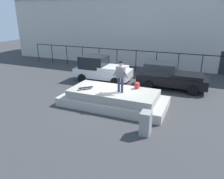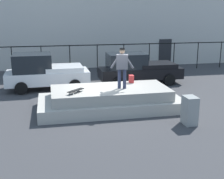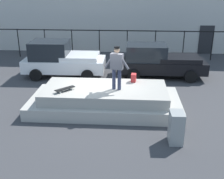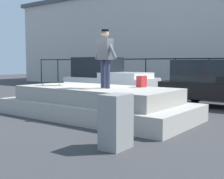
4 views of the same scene
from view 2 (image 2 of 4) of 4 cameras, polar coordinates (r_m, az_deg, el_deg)
The scene contains 10 objects.
ground_plane at distance 13.41m, azimuth -1.44°, elevation -3.22°, with size 60.00×60.00×0.00m, color #38383A.
concrete_ledge at distance 12.99m, azimuth -0.36°, elevation -1.88°, with size 6.03×2.81×0.92m.
skateboarder at distance 12.61m, azimuth 1.91°, elevation 4.59°, with size 0.99×0.34×1.70m.
skateboard at distance 12.16m, azimuth -6.83°, elevation -0.19°, with size 0.73×0.73×0.12m.
backpack at distance 13.84m, azimuth 3.64°, elevation 2.00°, with size 0.28×0.20×0.34m, color red.
car_white_pickup_near at distance 16.65m, azimuth -12.61°, elevation 3.27°, with size 4.39×2.16×1.92m.
car_black_pickup_mid at distance 17.54m, azimuth 4.76°, elevation 3.97°, with size 4.73×2.01×1.77m.
utility_box at distance 11.57m, azimuth 14.40°, elevation -3.85°, with size 0.44×0.60×1.07m, color gray.
fence_row at distance 20.53m, azimuth -5.35°, elevation 6.69°, with size 24.06×0.06×1.91m.
warehouse_building at distance 25.86m, azimuth -6.92°, elevation 12.92°, with size 33.11×7.84×6.76m.
Camera 2 is at (-2.29, -12.56, 4.10)m, focal length 48.65 mm.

